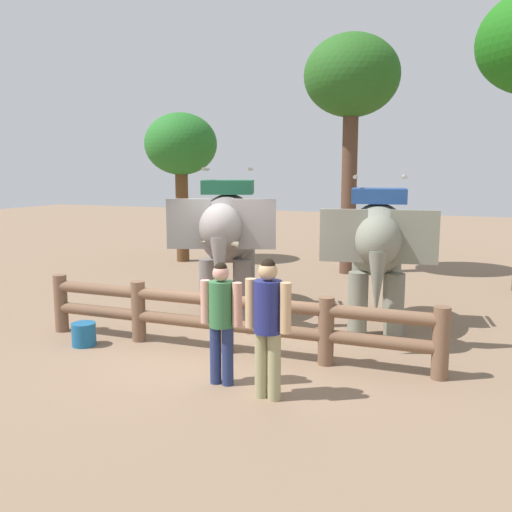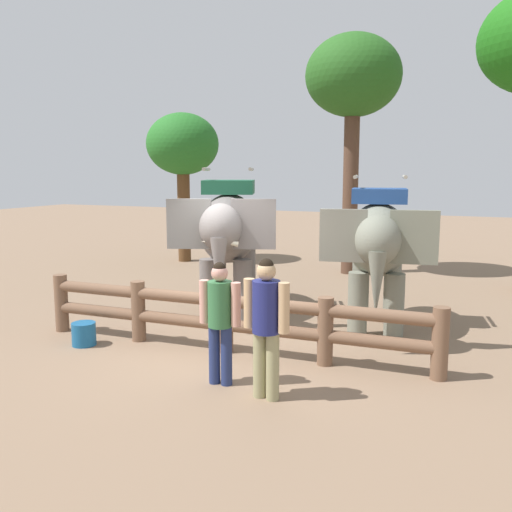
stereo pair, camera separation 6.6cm
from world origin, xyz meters
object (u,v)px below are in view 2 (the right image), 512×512
(tourist_woman_in_black, at_px, (266,319))
(tree_far_right, at_px, (183,147))
(tree_far_left, at_px, (353,82))
(feed_bucket, at_px, (84,334))
(elephant_near_left, at_px, (228,232))
(tourist_man_in_blue, at_px, (220,314))
(elephant_center, at_px, (378,244))
(log_fence, at_px, (226,316))

(tourist_woman_in_black, relative_size, tree_far_right, 0.39)
(tree_far_left, bearing_deg, tourist_woman_in_black, -83.22)
(feed_bucket, bearing_deg, elephant_near_left, 66.43)
(tourist_woman_in_black, height_order, tree_far_right, tree_far_right)
(tourist_man_in_blue, relative_size, tree_far_left, 0.26)
(elephant_near_left, xyz_separation_m, elephant_center, (3.06, -0.03, -0.08))
(elephant_near_left, height_order, tourist_man_in_blue, elephant_near_left)
(log_fence, distance_m, elephant_near_left, 2.80)
(log_fence, height_order, tree_far_left, tree_far_left)
(tourist_man_in_blue, xyz_separation_m, tree_far_right, (-5.75, 9.02, 2.65))
(elephant_near_left, height_order, tree_far_left, tree_far_left)
(elephant_center, height_order, tourist_man_in_blue, elephant_center)
(log_fence, distance_m, elephant_center, 3.22)
(feed_bucket, bearing_deg, elephant_center, 34.05)
(log_fence, height_order, tree_far_right, tree_far_right)
(elephant_center, bearing_deg, tourist_man_in_blue, -111.99)
(elephant_near_left, xyz_separation_m, tourist_man_in_blue, (1.60, -3.63, -0.69))
(tourist_woman_in_black, bearing_deg, elephant_center, 79.74)
(feed_bucket, bearing_deg, tourist_woman_in_black, -13.43)
(elephant_center, xyz_separation_m, tourist_woman_in_black, (-0.69, -3.82, -0.53))
(log_fence, bearing_deg, tree_far_left, 88.46)
(log_fence, xyz_separation_m, tree_far_right, (-5.22, 7.75, 3.04))
(tree_far_right, bearing_deg, elephant_center, -36.95)
(tourist_man_in_blue, xyz_separation_m, feed_bucket, (-2.90, 0.66, -0.80))
(log_fence, relative_size, elephant_near_left, 1.93)
(feed_bucket, bearing_deg, tree_far_left, 72.76)
(elephant_center, xyz_separation_m, feed_bucket, (-4.35, -2.94, -1.40))
(log_fence, distance_m, tree_far_right, 9.82)
(tree_far_right, bearing_deg, tourist_man_in_blue, -57.48)
(tourist_woman_in_black, xyz_separation_m, tree_far_left, (-1.09, 9.17, 4.25))
(log_fence, xyz_separation_m, tourist_woman_in_black, (1.30, -1.49, 0.46))
(elephant_center, relative_size, tree_far_left, 0.51)
(log_fence, distance_m, tourist_man_in_blue, 1.43)
(elephant_center, bearing_deg, tourist_woman_in_black, -100.26)
(tourist_man_in_blue, height_order, tree_far_right, tree_far_right)
(elephant_near_left, height_order, tourist_woman_in_black, elephant_near_left)
(tourist_man_in_blue, height_order, feed_bucket, tourist_man_in_blue)
(elephant_near_left, distance_m, tree_far_right, 7.08)
(tree_far_left, height_order, tree_far_right, tree_far_left)
(tourist_man_in_blue, bearing_deg, tree_far_right, 122.52)
(elephant_near_left, bearing_deg, tree_far_left, 76.50)
(feed_bucket, bearing_deg, tourist_man_in_blue, -12.79)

